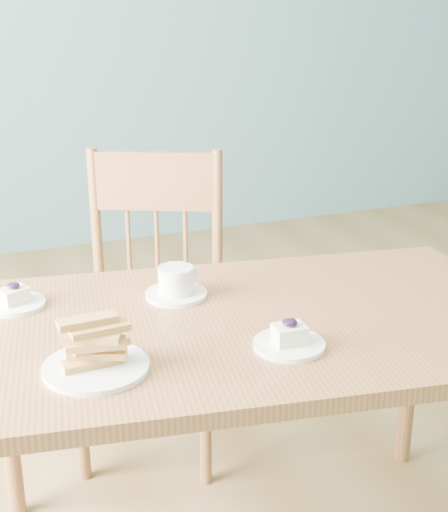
% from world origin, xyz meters
% --- Properties ---
extents(room, '(5.01, 5.01, 2.71)m').
position_xyz_m(room, '(0.00, 0.00, 1.35)').
color(room, olive).
rests_on(room, ground).
extents(dining_table, '(1.40, 0.94, 0.70)m').
position_xyz_m(dining_table, '(-0.39, -0.21, 0.63)').
color(dining_table, '#925C37').
rests_on(dining_table, ground).
extents(dining_chair, '(0.57, 0.56, 0.95)m').
position_xyz_m(dining_chair, '(-0.45, 0.41, 0.49)').
color(dining_chair, '#925C37').
rests_on(dining_chair, ground).
extents(cheesecake_plate_near, '(0.15, 0.15, 0.06)m').
position_xyz_m(cheesecake_plate_near, '(-0.37, -0.37, 0.71)').
color(cheesecake_plate_near, white).
rests_on(cheesecake_plate_near, dining_table).
extents(cheesecake_plate_far, '(0.14, 0.14, 0.06)m').
position_xyz_m(cheesecake_plate_far, '(-0.88, 0.06, 0.71)').
color(cheesecake_plate_far, white).
rests_on(cheesecake_plate_far, dining_table).
extents(coffee_cup, '(0.15, 0.15, 0.08)m').
position_xyz_m(coffee_cup, '(-0.50, -0.03, 0.73)').
color(coffee_cup, white).
rests_on(coffee_cup, dining_table).
extents(biscotti_plate, '(0.21, 0.21, 0.11)m').
position_xyz_m(biscotti_plate, '(-0.77, -0.32, 0.73)').
color(biscotti_plate, white).
rests_on(biscotti_plate, dining_table).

